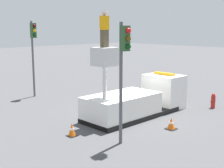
{
  "coord_description": "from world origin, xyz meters",
  "views": [
    {
      "loc": [
        -12.37,
        -11.15,
        4.86
      ],
      "look_at": [
        -2.68,
        -1.19,
        2.32
      ],
      "focal_mm": 50.0,
      "sensor_mm": 36.0,
      "label": 1
    }
  ],
  "objects_px": {
    "traffic_light_pole": "(124,59)",
    "traffic_cone_curbside": "(171,124)",
    "fire_hydrant": "(213,101)",
    "traffic_light_across": "(33,44)",
    "traffic_cone_rear": "(72,130)",
    "worker": "(104,29)",
    "bucket_truck": "(137,101)"
  },
  "relations": [
    {
      "from": "bucket_truck",
      "to": "traffic_cone_rear",
      "type": "height_order",
      "value": "bucket_truck"
    },
    {
      "from": "traffic_cone_rear",
      "to": "traffic_cone_curbside",
      "type": "xyz_separation_m",
      "value": [
        4.03,
        -2.56,
        -0.01
      ]
    },
    {
      "from": "worker",
      "to": "traffic_light_pole",
      "type": "relative_size",
      "value": 0.34
    },
    {
      "from": "worker",
      "to": "traffic_light_pole",
      "type": "height_order",
      "value": "worker"
    },
    {
      "from": "bucket_truck",
      "to": "fire_hydrant",
      "type": "bearing_deg",
      "value": -26.32
    },
    {
      "from": "worker",
      "to": "fire_hydrant",
      "type": "relative_size",
      "value": 1.91
    },
    {
      "from": "bucket_truck",
      "to": "traffic_light_pole",
      "type": "relative_size",
      "value": 1.31
    },
    {
      "from": "fire_hydrant",
      "to": "bucket_truck",
      "type": "bearing_deg",
      "value": 153.68
    },
    {
      "from": "worker",
      "to": "traffic_cone_rear",
      "type": "bearing_deg",
      "value": -173.93
    },
    {
      "from": "bucket_truck",
      "to": "worker",
      "type": "height_order",
      "value": "worker"
    },
    {
      "from": "traffic_light_across",
      "to": "traffic_light_pole",
      "type": "bearing_deg",
      "value": -101.35
    },
    {
      "from": "worker",
      "to": "fire_hydrant",
      "type": "height_order",
      "value": "worker"
    },
    {
      "from": "traffic_cone_rear",
      "to": "traffic_cone_curbside",
      "type": "height_order",
      "value": "traffic_cone_rear"
    },
    {
      "from": "traffic_cone_rear",
      "to": "bucket_truck",
      "type": "bearing_deg",
      "value": 2.94
    },
    {
      "from": "traffic_light_pole",
      "to": "traffic_cone_rear",
      "type": "bearing_deg",
      "value": 112.69
    },
    {
      "from": "bucket_truck",
      "to": "traffic_light_pole",
      "type": "xyz_separation_m",
      "value": [
        -3.73,
        -2.53,
        2.77
      ]
    },
    {
      "from": "worker",
      "to": "traffic_light_across",
      "type": "xyz_separation_m",
      "value": [
        0.83,
        8.12,
        -1.03
      ]
    },
    {
      "from": "traffic_cone_rear",
      "to": "fire_hydrant",
      "type": "bearing_deg",
      "value": -12.19
    },
    {
      "from": "traffic_light_across",
      "to": "worker",
      "type": "bearing_deg",
      "value": -95.87
    },
    {
      "from": "worker",
      "to": "traffic_light_pole",
      "type": "bearing_deg",
      "value": -117.29
    },
    {
      "from": "traffic_light_pole",
      "to": "traffic_cone_curbside",
      "type": "distance_m",
      "value": 4.54
    },
    {
      "from": "traffic_light_pole",
      "to": "bucket_truck",
      "type": "bearing_deg",
      "value": 34.11
    },
    {
      "from": "traffic_light_pole",
      "to": "traffic_light_across",
      "type": "height_order",
      "value": "traffic_light_across"
    },
    {
      "from": "traffic_light_pole",
      "to": "traffic_light_across",
      "type": "bearing_deg",
      "value": 78.65
    },
    {
      "from": "bucket_truck",
      "to": "traffic_light_pole",
      "type": "distance_m",
      "value": 5.29
    },
    {
      "from": "fire_hydrant",
      "to": "traffic_light_across",
      "type": "bearing_deg",
      "value": 120.49
    },
    {
      "from": "traffic_cone_rear",
      "to": "traffic_cone_curbside",
      "type": "bearing_deg",
      "value": -32.42
    },
    {
      "from": "traffic_light_pole",
      "to": "traffic_cone_curbside",
      "type": "bearing_deg",
      "value": -5.09
    },
    {
      "from": "bucket_truck",
      "to": "traffic_light_across",
      "type": "xyz_separation_m",
      "value": [
        -1.59,
        8.12,
        2.92
      ]
    },
    {
      "from": "traffic_light_pole",
      "to": "traffic_cone_curbside",
      "type": "xyz_separation_m",
      "value": [
        3.08,
        -0.27,
        -3.32
      ]
    },
    {
      "from": "traffic_light_pole",
      "to": "traffic_cone_rear",
      "type": "relative_size",
      "value": 8.45
    },
    {
      "from": "fire_hydrant",
      "to": "traffic_cone_rear",
      "type": "relative_size",
      "value": 1.52
    }
  ]
}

